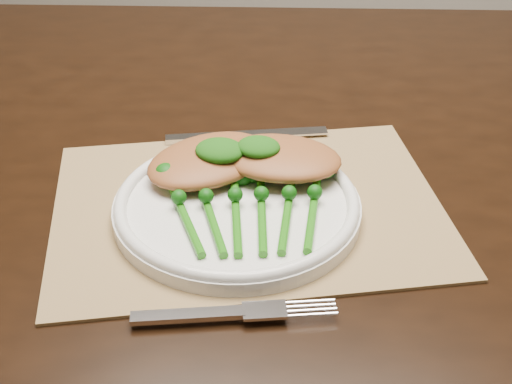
% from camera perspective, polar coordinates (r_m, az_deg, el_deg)
% --- Properties ---
extents(dining_table, '(1.72, 1.14, 0.75)m').
position_cam_1_polar(dining_table, '(1.13, 1.33, -11.79)').
color(dining_table, black).
rests_on(dining_table, ground).
extents(placemat, '(0.48, 0.42, 0.00)m').
position_cam_1_polar(placemat, '(0.76, -0.64, -1.20)').
color(placemat, olive).
rests_on(placemat, dining_table).
extents(dinner_plate, '(0.26, 0.26, 0.02)m').
position_cam_1_polar(dinner_plate, '(0.74, -1.53, -1.04)').
color(dinner_plate, silver).
rests_on(dinner_plate, placemat).
extents(knife, '(0.19, 0.07, 0.01)m').
position_cam_1_polar(knife, '(0.87, -2.00, 4.51)').
color(knife, silver).
rests_on(knife, placemat).
extents(fork, '(0.18, 0.07, 0.01)m').
position_cam_1_polar(fork, '(0.62, -0.66, -9.57)').
color(fork, silver).
rests_on(fork, placemat).
extents(chicken_fillet_left, '(0.17, 0.17, 0.03)m').
position_cam_1_polar(chicken_fillet_left, '(0.78, -3.78, 2.57)').
color(chicken_fillet_left, '#98582C').
rests_on(chicken_fillet_left, dinner_plate).
extents(chicken_fillet_right, '(0.14, 0.10, 0.03)m').
position_cam_1_polar(chicken_fillet_right, '(0.77, 1.91, 2.76)').
color(chicken_fillet_right, '#98582C').
rests_on(chicken_fillet_right, dinner_plate).
extents(pesto_dollop_left, '(0.05, 0.05, 0.02)m').
position_cam_1_polar(pesto_dollop_left, '(0.76, -2.91, 3.34)').
color(pesto_dollop_left, '#0E3E08').
rests_on(pesto_dollop_left, chicken_fillet_left).
extents(pesto_dollop_right, '(0.05, 0.04, 0.02)m').
position_cam_1_polar(pesto_dollop_right, '(0.76, 0.20, 3.63)').
color(pesto_dollop_right, '#0E3E08').
rests_on(pesto_dollop_right, chicken_fillet_right).
extents(broccolini_bundle, '(0.19, 0.20, 0.04)m').
position_cam_1_polar(broccolini_bundle, '(0.71, -0.58, -1.68)').
color(broccolini_bundle, '#1B650D').
rests_on(broccolini_bundle, dinner_plate).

